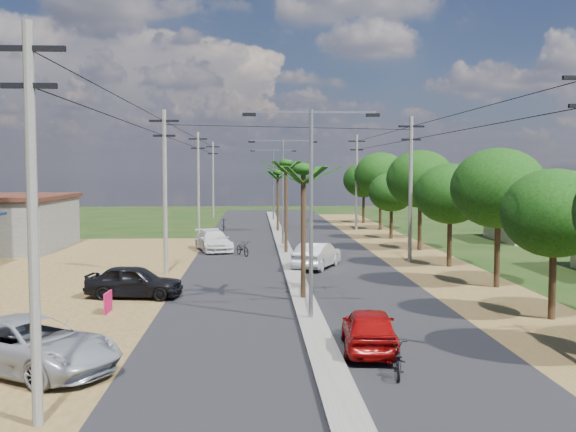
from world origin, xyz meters
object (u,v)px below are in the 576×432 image
object	(u,v)px
car_white_far	(214,241)
car_parked_dark	(134,282)
car_silver_mid	(317,256)
car_parked_silver	(30,346)
roadside_sign	(108,303)
moto_rider_east	(398,362)
car_red_near	(369,330)

from	to	relation	value
car_white_far	car_parked_dark	bearing A→B (deg)	-113.67
car_silver_mid	car_parked_silver	distance (m)	21.96
car_silver_mid	roadside_sign	distance (m)	15.07
car_white_far	car_parked_silver	distance (m)	28.38
moto_rider_east	roadside_sign	size ratio (longest dim) A/B	1.58
car_white_far	car_parked_silver	xyz separation A→B (m)	(-3.50, -28.16, 0.06)
car_white_far	car_parked_dark	size ratio (longest dim) A/B	1.14
car_red_near	car_parked_dark	bearing A→B (deg)	-40.63
car_silver_mid	car_red_near	bearing A→B (deg)	113.35
moto_rider_east	roadside_sign	distance (m)	13.18
car_parked_silver	roadside_sign	bearing A→B (deg)	26.81
car_parked_silver	roadside_sign	size ratio (longest dim) A/B	5.23
moto_rider_east	roadside_sign	bearing A→B (deg)	-32.14
car_red_near	car_parked_silver	size ratio (longest dim) A/B	0.74
car_parked_dark	roadside_sign	size ratio (longest dim) A/B	4.06
car_red_near	car_parked_silver	world-z (taller)	car_parked_silver
car_silver_mid	car_parked_silver	xyz separation A→B (m)	(-10.00, -19.55, 0.02)
car_red_near	car_silver_mid	bearing A→B (deg)	-84.61
moto_rider_east	car_silver_mid	bearing A→B (deg)	-79.53
car_red_near	moto_rider_east	world-z (taller)	car_red_near
car_white_far	roadside_sign	size ratio (longest dim) A/B	4.64
car_parked_silver	car_parked_dark	distance (m)	11.06
car_parked_silver	moto_rider_east	xyz separation A→B (m)	(10.35, -0.90, -0.33)
car_white_far	roadside_sign	bearing A→B (deg)	-113.78
car_red_near	moto_rider_east	distance (m)	2.62
car_silver_mid	moto_rider_east	size ratio (longest dim) A/B	2.72
car_white_far	moto_rider_east	xyz separation A→B (m)	(6.85, -29.06, -0.27)
car_red_near	car_white_far	bearing A→B (deg)	-70.82
car_white_far	moto_rider_east	size ratio (longest dim) A/B	2.93
car_parked_silver	moto_rider_east	size ratio (longest dim) A/B	3.30
car_parked_dark	moto_rider_east	bearing A→B (deg)	-133.35
car_red_near	car_parked_dark	distance (m)	12.96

